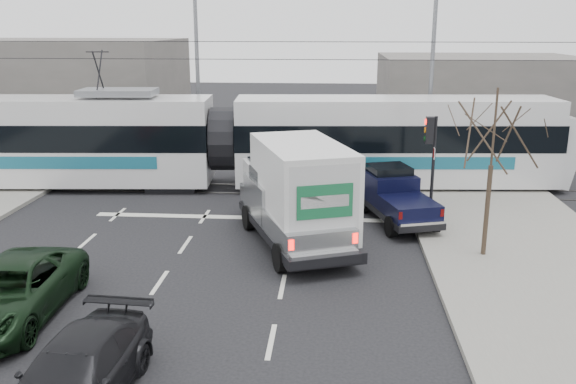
# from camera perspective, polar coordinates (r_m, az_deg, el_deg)

# --- Properties ---
(ground) EXTENTS (120.00, 120.00, 0.00)m
(ground) POSITION_cam_1_polar(r_m,az_deg,el_deg) (16.94, -6.33, -8.59)
(ground) COLOR black
(ground) RESTS_ON ground
(sidewalk_right) EXTENTS (6.00, 60.00, 0.15)m
(sidewalk_right) POSITION_cam_1_polar(r_m,az_deg,el_deg) (17.69, 24.05, -8.58)
(sidewalk_right) COLOR gray
(sidewalk_right) RESTS_ON ground
(rails) EXTENTS (60.00, 1.60, 0.03)m
(rails) POSITION_cam_1_polar(r_m,az_deg,el_deg) (26.28, -2.38, 0.26)
(rails) COLOR #33302D
(rails) RESTS_ON ground
(building_left) EXTENTS (14.00, 10.00, 6.00)m
(building_left) POSITION_cam_1_polar(r_m,az_deg,el_deg) (41.08, -20.41, 9.03)
(building_left) COLOR slate
(building_left) RESTS_ON ground
(building_right) EXTENTS (12.00, 10.00, 5.00)m
(building_right) POSITION_cam_1_polar(r_m,az_deg,el_deg) (40.45, 17.35, 8.50)
(building_right) COLOR slate
(building_right) RESTS_ON ground
(bare_tree) EXTENTS (2.40, 2.40, 5.00)m
(bare_tree) POSITION_cam_1_polar(r_m,az_deg,el_deg) (18.54, 18.70, 5.05)
(bare_tree) COLOR #47382B
(bare_tree) RESTS_ON ground
(traffic_signal) EXTENTS (0.44, 0.44, 3.60)m
(traffic_signal) POSITION_cam_1_polar(r_m,az_deg,el_deg) (22.35, 13.22, 4.35)
(traffic_signal) COLOR black
(traffic_signal) RESTS_ON ground
(street_lamp_near) EXTENTS (2.38, 0.25, 9.00)m
(street_lamp_near) POSITION_cam_1_polar(r_m,az_deg,el_deg) (29.57, 12.98, 11.61)
(street_lamp_near) COLOR slate
(street_lamp_near) RESTS_ON ground
(street_lamp_far) EXTENTS (2.38, 0.25, 9.00)m
(street_lamp_far) POSITION_cam_1_polar(r_m,az_deg,el_deg) (32.06, -8.83, 12.07)
(street_lamp_far) COLOR slate
(street_lamp_far) RESTS_ON ground
(catenary) EXTENTS (60.00, 0.20, 7.00)m
(catenary) POSITION_cam_1_polar(r_m,az_deg,el_deg) (25.55, -2.48, 8.67)
(catenary) COLOR black
(catenary) RESTS_ON ground
(tram) EXTENTS (28.42, 4.86, 5.77)m
(tram) POSITION_cam_1_polar(r_m,az_deg,el_deg) (26.44, -6.15, 4.81)
(tram) COLOR silver
(tram) RESTS_ON ground
(silver_pickup) EXTENTS (4.22, 6.55, 2.26)m
(silver_pickup) POSITION_cam_1_polar(r_m,az_deg,el_deg) (19.71, 0.08, -1.54)
(silver_pickup) COLOR black
(silver_pickup) RESTS_ON ground
(box_truck) EXTENTS (4.39, 7.12, 3.37)m
(box_truck) POSITION_cam_1_polar(r_m,az_deg,el_deg) (19.53, 0.82, -0.05)
(box_truck) COLOR black
(box_truck) RESTS_ON ground
(navy_pickup) EXTENTS (2.85, 4.77, 1.89)m
(navy_pickup) POSITION_cam_1_polar(r_m,az_deg,el_deg) (22.26, 9.90, -0.29)
(navy_pickup) COLOR black
(navy_pickup) RESTS_ON ground
(green_car) EXTENTS (2.45, 5.04, 1.38)m
(green_car) POSITION_cam_1_polar(r_m,az_deg,el_deg) (16.21, -24.56, -8.46)
(green_car) COLOR black
(green_car) RESTS_ON ground
(dark_car) EXTENTS (2.06, 4.48, 1.27)m
(dark_car) POSITION_cam_1_polar(r_m,az_deg,el_deg) (12.31, -19.27, -15.92)
(dark_car) COLOR black
(dark_car) RESTS_ON ground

